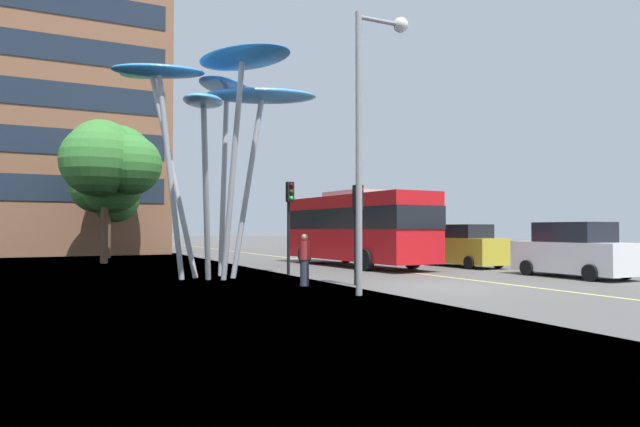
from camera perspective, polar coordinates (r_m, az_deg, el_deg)
ground at (r=17.85m, az=11.38°, el=-7.61°), size 120.00×240.00×0.10m
red_bus at (r=27.24m, az=3.75°, el=-1.21°), size 3.24×9.90×3.66m
leaf_sculpture at (r=21.44m, az=-10.63°, el=11.81°), size 7.62×7.37×8.33m
traffic_light_kerb_near at (r=18.17m, az=3.84°, el=0.11°), size 0.28×0.42×3.26m
traffic_light_kerb_far at (r=22.39m, az=-3.13°, el=0.61°), size 0.28×0.42×3.71m
car_parked_near at (r=23.24m, az=24.49°, el=-3.54°), size 2.05×4.59×2.09m
car_parked_mid at (r=27.77m, az=14.49°, el=-3.31°), size 1.92×4.39×2.04m
street_lamp at (r=16.00m, az=5.15°, el=10.08°), size 1.72×0.44×7.99m
tree_pavement_near at (r=31.81m, az=-20.58°, el=4.75°), size 5.09×5.44×7.61m
tree_pavement_far at (r=38.06m, az=-20.48°, el=2.92°), size 4.92×4.25×7.39m
pedestrian at (r=18.03m, az=-1.59°, el=-4.75°), size 0.34×0.34×1.67m
backdrop_building at (r=48.51m, az=-28.26°, el=9.34°), size 19.89×14.47×21.70m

